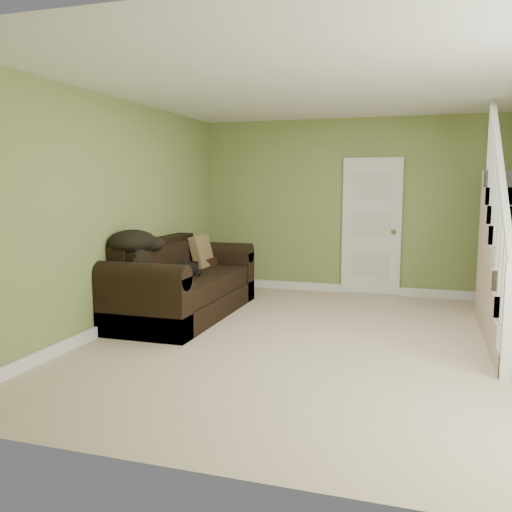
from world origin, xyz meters
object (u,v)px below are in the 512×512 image
Objects in this scene: sofa at (182,287)px; cat at (190,269)px; side_table at (194,279)px; banana at (176,281)px.

cat is (0.16, -0.10, 0.24)m from sofa.
side_table is 1.80× the size of cat.
cat is at bearing 62.10° from banana.
banana is (0.05, -0.47, -0.06)m from cat.
sofa reaches higher than banana.
side_table is at bearing 72.18° from banana.
cat reaches higher than banana.
sofa is at bearing -76.75° from side_table.
side_table is 1.41m from banana.
cat is at bearing -68.71° from side_table.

